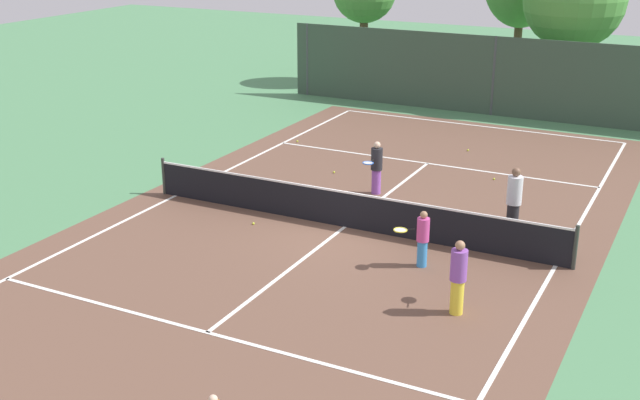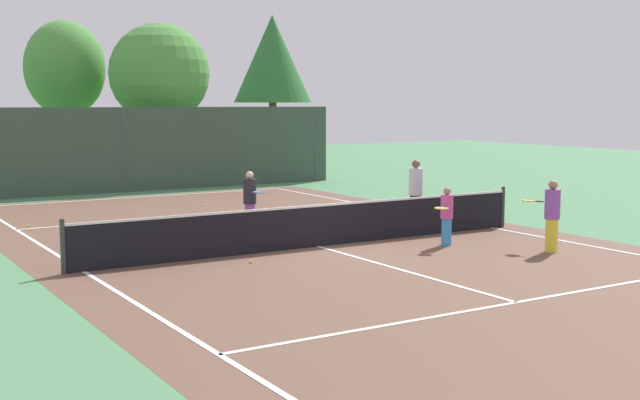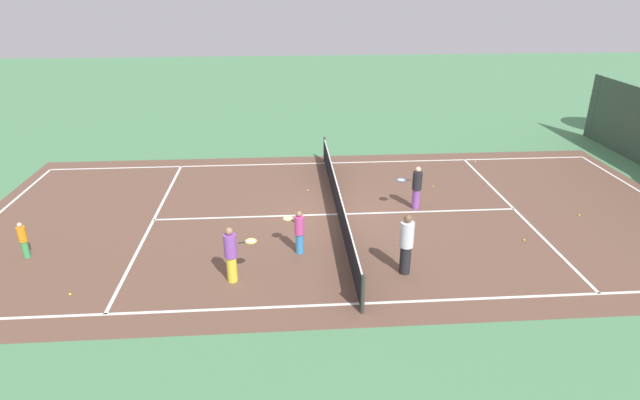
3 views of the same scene
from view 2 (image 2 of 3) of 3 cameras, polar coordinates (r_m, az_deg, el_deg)
name	(u,v)px [view 2 (image 2 of 3)]	position (r m, az deg, el deg)	size (l,w,h in m)	color
ground_plane	(318,247)	(19.30, -0.13, -3.26)	(80.00, 80.00, 0.00)	#4C8456
court_surface	(318,247)	(19.30, -0.13, -3.26)	(13.00, 25.00, 0.01)	brown
tennis_net	(318,225)	(19.22, -0.13, -1.76)	(11.90, 0.10, 1.10)	#333833
perimeter_fence	(124,150)	(31.84, -13.48, 3.41)	(18.00, 0.12, 3.20)	#384C3D
tree_0	(159,74)	(34.97, -11.09, 8.56)	(4.14, 4.14, 6.63)	brown
tree_1	(65,69)	(37.30, -17.30, 8.68)	(3.41, 3.53, 6.88)	brown
tree_3	(272,60)	(40.81, -3.32, 9.71)	(3.82, 3.82, 7.62)	brown
player_0	(250,201)	(21.47, -4.88, -0.05)	(0.37, 0.91, 1.59)	purple
player_1	(447,216)	(19.58, 8.78, -1.07)	(0.82, 0.71, 1.38)	#388CD8
player_2	(552,215)	(19.24, 15.78, -1.01)	(0.54, 0.93, 1.63)	yellow
player_3	(416,192)	(22.68, 6.66, 0.56)	(0.39, 0.39, 1.81)	#232328
tennis_ball_0	(202,205)	(27.06, -8.16, -0.37)	(0.07, 0.07, 0.07)	#CCE533
tennis_ball_2	(251,262)	(17.39, -4.81, -4.29)	(0.07, 0.07, 0.07)	#CCE533
tennis_ball_3	(289,211)	(25.37, -2.19, -0.78)	(0.07, 0.07, 0.07)	#CCE533
tennis_ball_4	(28,226)	(23.69, -19.60, -1.70)	(0.07, 0.07, 0.07)	#CCE533
tennis_ball_5	(162,231)	(21.90, -10.91, -2.10)	(0.07, 0.07, 0.07)	#CCE533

